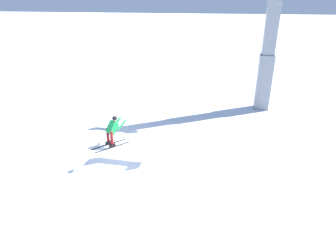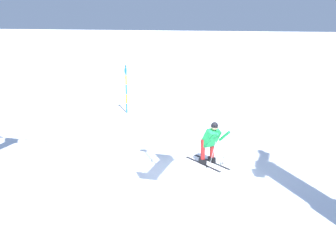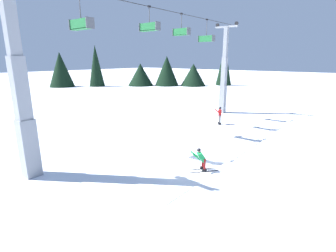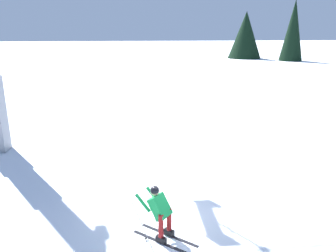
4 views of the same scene
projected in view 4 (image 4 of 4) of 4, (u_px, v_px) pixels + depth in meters
ground_plane at (175, 216)px, 9.59m from camera, size 260.00×260.00×0.00m
skier_carving_main at (160, 209)px, 8.39m from camera, size 1.65×1.51×1.55m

